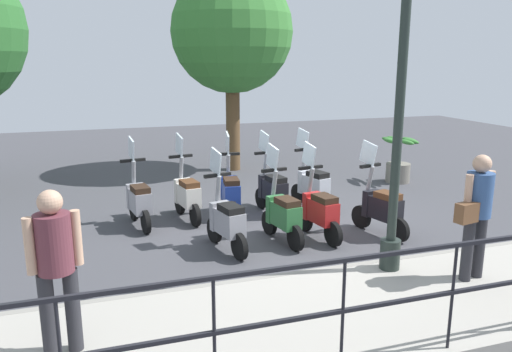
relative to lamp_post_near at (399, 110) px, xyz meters
name	(u,v)px	position (x,y,z in m)	size (l,w,h in m)	color
ground_plane	(287,227)	(2.40, 0.51, -2.24)	(28.00, 28.00, 0.00)	#424247
promenade_walkway	(387,305)	(-0.75, 0.51, -2.17)	(2.20, 20.00, 0.15)	#A39E93
fence_railing	(454,276)	(-1.80, 0.51, -1.35)	(0.04, 16.03, 1.07)	black
lamp_post_near	(399,110)	(0.00, 0.00, 0.00)	(0.26, 0.90, 4.68)	#232D28
pedestrian_with_bag	(477,208)	(-0.59, -0.79, -1.16)	(0.38, 0.64, 1.59)	#28282D
pedestrian_distant	(56,261)	(-0.75, 4.01, -1.16)	(0.39, 0.48, 1.59)	#28282D
tree_distant	(232,32)	(7.16, 0.15, 1.26)	(3.06, 3.06, 5.06)	brown
potted_palm	(398,164)	(4.62, -3.20, -1.80)	(1.06, 0.66, 1.05)	slate
scooter_near_0	(381,207)	(1.54, -0.80, -1.76)	(1.21, 0.52, 1.54)	black
scooter_near_1	(319,210)	(1.70, 0.23, -1.76)	(1.23, 0.46, 1.54)	black
scooter_near_2	(282,213)	(1.71, 0.86, -1.76)	(1.23, 0.46, 1.54)	black
scooter_near_3	(226,220)	(1.64, 1.79, -1.76)	(1.22, 0.50, 1.54)	black
scooter_far_0	(312,184)	(3.27, -0.36, -1.76)	(1.21, 0.53, 1.54)	black
scooter_far_1	(272,189)	(3.18, 0.51, -1.76)	(1.23, 0.46, 1.54)	black
scooter_far_2	(230,191)	(3.26, 1.29, -1.76)	(1.23, 0.45, 1.54)	black
scooter_far_3	(187,194)	(3.32, 2.09, -1.76)	(1.23, 0.46, 1.54)	black
scooter_far_4	(139,200)	(3.21, 2.95, -1.76)	(1.23, 0.46, 1.54)	black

